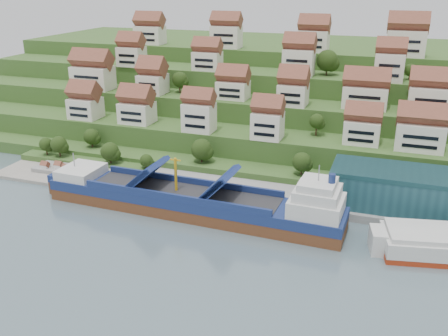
% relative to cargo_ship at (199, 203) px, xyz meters
% --- Properties ---
extents(ground, '(300.00, 300.00, 0.00)m').
position_rel_cargo_ship_xyz_m(ground, '(9.73, 0.50, -3.36)').
color(ground, slate).
rests_on(ground, ground).
extents(quay, '(180.00, 14.00, 2.20)m').
position_rel_cargo_ship_xyz_m(quay, '(29.73, 15.50, -2.26)').
color(quay, gray).
rests_on(quay, ground).
extents(pebble_beach, '(45.00, 20.00, 1.00)m').
position_rel_cargo_ship_xyz_m(pebble_beach, '(-48.27, 12.50, -2.86)').
color(pebble_beach, gray).
rests_on(pebble_beach, ground).
extents(hillside, '(260.00, 128.00, 31.00)m').
position_rel_cargo_ship_xyz_m(hillside, '(9.73, 104.06, 7.29)').
color(hillside, '#2D4C1E').
rests_on(hillside, ground).
extents(hillside_village, '(160.76, 61.17, 29.27)m').
position_rel_cargo_ship_xyz_m(hillside_village, '(10.66, 59.67, 20.63)').
color(hillside_village, white).
rests_on(hillside_village, ground).
extents(hillside_trees, '(141.53, 61.01, 30.85)m').
position_rel_cargo_ship_xyz_m(hillside_trees, '(-1.05, 43.88, 12.85)').
color(hillside_trees, '#294316').
rests_on(hillside_trees, ground).
extents(flagpole, '(1.28, 0.16, 8.00)m').
position_rel_cargo_ship_xyz_m(flagpole, '(27.85, 10.50, 3.52)').
color(flagpole, gray).
rests_on(flagpole, quay).
extents(beach_huts, '(14.40, 3.70, 2.20)m').
position_rel_cargo_ship_xyz_m(beach_huts, '(-50.27, 11.25, -1.26)').
color(beach_huts, white).
rests_on(beach_huts, pebble_beach).
extents(cargo_ship, '(80.28, 14.72, 17.76)m').
position_rel_cargo_ship_xyz_m(cargo_ship, '(0.00, 0.00, 0.00)').
color(cargo_ship, brown).
rests_on(cargo_ship, ground).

